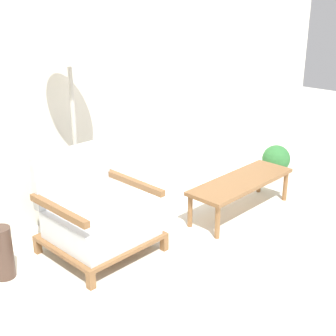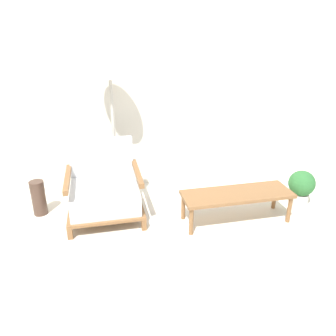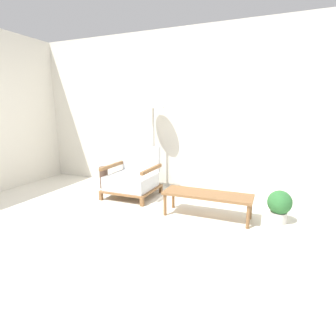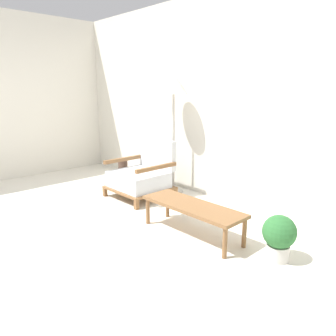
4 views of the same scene
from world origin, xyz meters
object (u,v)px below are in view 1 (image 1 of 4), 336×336
(armchair, at_px, (96,216))
(potted_plant, at_px, (276,162))
(coffee_table, at_px, (241,184))
(vase, at_px, (2,253))
(floor_lamp, at_px, (69,56))

(armchair, xyz_separation_m, potted_plant, (2.22, -0.24, -0.07))
(coffee_table, bearing_deg, armchair, 162.76)
(armchair, distance_m, potted_plant, 2.23)
(vase, height_order, potted_plant, potted_plant)
(armchair, bearing_deg, vase, 165.74)
(potted_plant, bearing_deg, armchair, 173.74)
(armchair, height_order, coffee_table, armchair)
(floor_lamp, xyz_separation_m, coffee_table, (1.18, -0.87, -1.17))
(armchair, xyz_separation_m, coffee_table, (1.34, -0.42, -0.01))
(coffee_table, bearing_deg, vase, 163.78)
(floor_lamp, bearing_deg, coffee_table, -36.50)
(floor_lamp, height_order, vase, floor_lamp)
(coffee_table, height_order, potted_plant, potted_plant)
(coffee_table, height_order, vase, vase)
(armchair, bearing_deg, coffee_table, -17.24)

